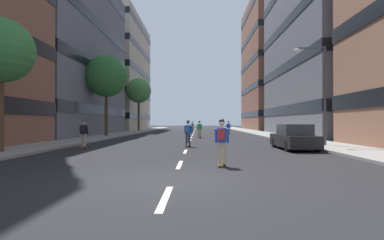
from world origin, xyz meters
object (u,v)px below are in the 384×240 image
(street_tree_mid, at_px, (106,76))
(skater_3, at_px, (199,128))
(street_tree_near, at_px, (139,91))
(skater_1, at_px, (188,132))
(skater_5, at_px, (83,132))
(street_tree_far, at_px, (0,51))
(skater_4, at_px, (222,139))
(skater_2, at_px, (192,126))
(parked_car_near, at_px, (294,138))
(skater_0, at_px, (228,127))
(streetlamp_right, at_px, (319,84))

(street_tree_mid, xyz_separation_m, skater_3, (10.25, -1.44, -5.71))
(street_tree_near, xyz_separation_m, skater_1, (9.45, -30.38, -5.90))
(skater_3, bearing_deg, skater_5, -121.15)
(street_tree_far, relative_size, skater_4, 3.86)
(skater_2, distance_m, skater_3, 16.84)
(parked_car_near, height_order, street_tree_mid, street_tree_mid)
(street_tree_near, relative_size, street_tree_mid, 1.00)
(skater_0, distance_m, skater_2, 10.79)
(street_tree_mid, bearing_deg, skater_0, 22.22)
(street_tree_near, xyz_separation_m, streetlamp_right, (18.11, -30.28, -2.78))
(skater_3, bearing_deg, skater_4, -87.82)
(parked_car_near, xyz_separation_m, skater_5, (-13.05, 0.68, 0.32))
(skater_1, bearing_deg, skater_5, -171.99)
(street_tree_near, relative_size, skater_3, 5.01)
(street_tree_mid, distance_m, skater_5, 15.10)
(streetlamp_right, bearing_deg, skater_2, 107.68)
(skater_0, bearing_deg, streetlamp_right, -77.43)
(street_tree_mid, bearing_deg, skater_1, -53.50)
(parked_car_near, height_order, skater_4, skater_4)
(skater_3, bearing_deg, street_tree_near, 118.29)
(skater_0, relative_size, skater_4, 1.00)
(street_tree_near, xyz_separation_m, skater_5, (2.84, -31.31, -5.90))
(parked_car_near, height_order, street_tree_near, street_tree_near)
(streetlamp_right, bearing_deg, skater_1, -179.33)
(skater_1, relative_size, skater_3, 1.00)
(street_tree_near, bearing_deg, skater_1, -72.73)
(skater_1, relative_size, skater_4, 1.00)
(skater_4, bearing_deg, street_tree_far, 160.81)
(street_tree_far, height_order, skater_0, street_tree_far)
(street_tree_far, bearing_deg, parked_car_near, 10.76)
(street_tree_mid, height_order, skater_4, street_tree_mid)
(street_tree_mid, bearing_deg, street_tree_far, -90.00)
(street_tree_far, distance_m, skater_5, 6.33)
(parked_car_near, xyz_separation_m, skater_1, (-6.44, 1.61, 0.32))
(street_tree_far, bearing_deg, skater_5, 52.45)
(parked_car_near, distance_m, skater_1, 6.65)
(skater_0, distance_m, skater_1, 19.04)
(skater_0, distance_m, skater_3, 8.08)
(street_tree_near, xyz_separation_m, street_tree_mid, (0.00, -17.62, -0.22))
(skater_4, bearing_deg, skater_2, 92.87)
(skater_2, bearing_deg, street_tree_near, 166.21)
(skater_2, distance_m, skater_4, 36.63)
(streetlamp_right, height_order, skater_2, streetlamp_right)
(street_tree_near, relative_size, skater_1, 5.01)
(street_tree_far, bearing_deg, streetlamp_right, 14.64)
(skater_1, bearing_deg, streetlamp_right, 0.67)
(parked_car_near, relative_size, streetlamp_right, 0.68)
(parked_car_near, xyz_separation_m, skater_3, (-5.64, 12.94, 0.29))
(skater_5, bearing_deg, street_tree_near, 95.19)
(street_tree_mid, relative_size, streetlamp_right, 1.37)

